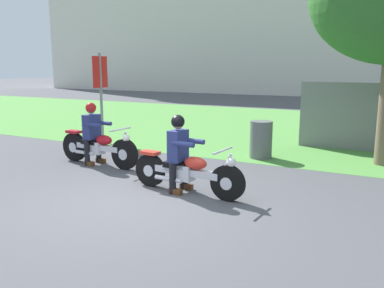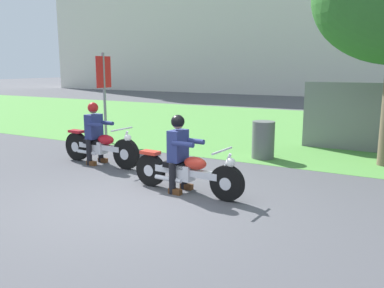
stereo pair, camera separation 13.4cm
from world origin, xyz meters
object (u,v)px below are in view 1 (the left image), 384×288
Objects in this scene: motorcycle_lead at (187,172)px; trash_can at (261,140)px; motorcycle_follow at (99,148)px; rider_lead at (179,147)px; sign_banner at (101,83)px; rider_follow at (92,128)px.

trash_can is at bearing 89.56° from motorcycle_lead.
motorcycle_follow is 3.88m from trash_can.
rider_lead is 5.52m from sign_banner.
sign_banner is (-1.65, 2.27, 0.90)m from rider_follow.
sign_banner is at bearing 129.77° from rider_follow.
motorcycle_lead is 0.46m from rider_lead.
motorcycle_lead is at bearing -14.00° from motorcycle_follow.
trash_can is at bearing 1.64° from sign_banner.
rider_lead is 0.62× the size of motorcycle_follow.
trash_can is 0.35× the size of sign_banner.
sign_banner is (-1.82, 2.29, 1.32)m from motorcycle_follow.
sign_banner reaches higher than rider_lead.
rider_lead is at bearing -97.18° from trash_can.
rider_follow is at bearing -54.07° from sign_banner.
motorcycle_follow is (-2.61, 0.88, -0.40)m from rider_lead.
rider_lead reaches higher than trash_can.
motorcycle_lead is 5.74m from sign_banner.
sign_banner is at bearing 149.11° from motorcycle_lead.
sign_banner is (-4.59, 3.18, 1.34)m from motorcycle_lead.
motorcycle_follow is 0.46m from rider_follow.
rider_follow reaches higher than motorcycle_follow.
motorcycle_follow is at bearing 165.20° from rider_lead.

